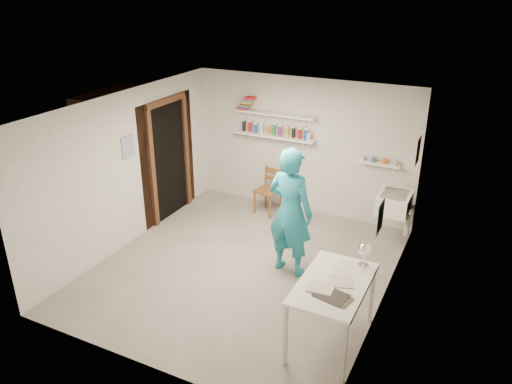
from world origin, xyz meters
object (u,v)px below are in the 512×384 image
at_px(belfast_sink, 394,203).
at_px(work_table, 331,312).
at_px(man, 290,212).
at_px(wall_clock, 295,185).
at_px(wooden_chair, 268,191).
at_px(desk_lamp, 365,249).

relative_size(belfast_sink, work_table, 0.49).
xyz_separation_m(belfast_sink, man, (-1.14, -1.48, 0.24)).
relative_size(wall_clock, wooden_chair, 0.39).
bearing_deg(belfast_sink, wooden_chair, 176.83).
bearing_deg(desk_lamp, wall_clock, 143.28).
bearing_deg(wooden_chair, man, -44.14).
bearing_deg(wooden_chair, wall_clock, -41.05).
xyz_separation_m(wall_clock, wooden_chair, (-1.04, 1.38, -0.81)).
xyz_separation_m(wall_clock, desk_lamp, (1.26, -0.94, -0.22)).
distance_m(wooden_chair, desk_lamp, 3.33).
bearing_deg(desk_lamp, man, 149.47).
relative_size(wooden_chair, desk_lamp, 5.69).
height_order(belfast_sink, man, man).
bearing_deg(wall_clock, man, -72.19).
bearing_deg(wall_clock, work_table, -44.50).
bearing_deg(work_table, desk_lamp, 67.58).
relative_size(belfast_sink, man, 0.32).
bearing_deg(belfast_sink, man, -127.61).
height_order(wall_clock, wooden_chair, wall_clock).
bearing_deg(work_table, wooden_chair, 126.82).
height_order(wall_clock, desk_lamp, wall_clock).
bearing_deg(desk_lamp, wooden_chair, 134.78).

